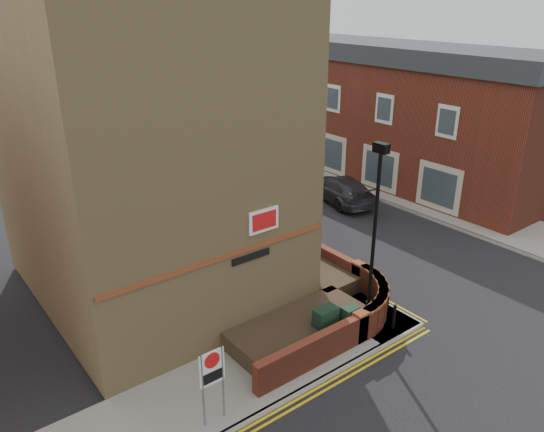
{
  "coord_description": "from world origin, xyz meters",
  "views": [
    {
      "loc": [
        -10.43,
        -9.0,
        10.49
      ],
      "look_at": [
        -0.38,
        4.0,
        3.64
      ],
      "focal_mm": 35.0,
      "sensor_mm": 36.0,
      "label": 1
    }
  ],
  "objects": [
    {
      "name": "tree_far",
      "position": [
        2.0,
        30.05,
        4.91
      ],
      "size": [
        3.81,
        3.81,
        7.0
      ],
      "color": "#382B1E",
      "rests_on": "pavement_main"
    },
    {
      "name": "utility_cabinet_small",
      "position": [
        0.5,
        1.0,
        0.67
      ],
      "size": [
        0.55,
        0.4,
        1.1
      ],
      "primitive_type": "cube",
      "color": "black",
      "rests_on": "pavement_corner"
    },
    {
      "name": "tree_near",
      "position": [
        2.0,
        14.05,
        4.7
      ],
      "size": [
        3.64,
        3.65,
        6.7
      ],
      "color": "#382B1E",
      "rests_on": "pavement_main"
    },
    {
      "name": "far_terrace",
      "position": [
        14.5,
        17.0,
        4.04
      ],
      "size": [
        5.4,
        30.4,
        8.0
      ],
      "color": "maroon",
      "rests_on": "ground"
    },
    {
      "name": "kerb_side",
      "position": [
        -3.5,
        0.0,
        0.06
      ],
      "size": [
        13.0,
        0.15,
        0.12
      ],
      "primitive_type": "cube",
      "color": "gray",
      "rests_on": "ground"
    },
    {
      "name": "garden_wall",
      "position": [
        0.0,
        2.5,
        0.0
      ],
      "size": [
        6.8,
        6.0,
        1.2
      ],
      "primitive_type": null,
      "color": "maroon",
      "rests_on": "ground"
    },
    {
      "name": "grey_car_far",
      "position": [
        9.21,
        10.3,
        0.71
      ],
      "size": [
        3.06,
        5.24,
        1.43
      ],
      "primitive_type": "imported",
      "rotation": [
        0.0,
        0.0,
        2.91
      ],
      "color": "#2E2D32",
      "rests_on": "ground"
    },
    {
      "name": "kerb_main_far",
      "position": [
        11.0,
        13.0,
        0.06
      ],
      "size": [
        0.15,
        40.0,
        0.12
      ],
      "primitive_type": "cube",
      "color": "gray",
      "rests_on": "ground"
    },
    {
      "name": "lamppost",
      "position": [
        1.6,
        1.2,
        3.34
      ],
      "size": [
        0.25,
        0.5,
        6.3
      ],
      "color": "black",
      "rests_on": "pavement_corner"
    },
    {
      "name": "pavement_corner",
      "position": [
        -3.5,
        1.5,
        0.06
      ],
      "size": [
        13.0,
        3.0,
        0.12
      ],
      "primitive_type": "cube",
      "color": "gray",
      "rests_on": "ground"
    },
    {
      "name": "ground",
      "position": [
        0.0,
        0.0,
        0.0
      ],
      "size": [
        120.0,
        120.0,
        0.0
      ],
      "primitive_type": "plane",
      "color": "black",
      "rests_on": "ground"
    },
    {
      "name": "tree_mid",
      "position": [
        2.0,
        22.05,
        5.2
      ],
      "size": [
        4.03,
        4.03,
        7.42
      ],
      "color": "#382B1E",
      "rests_on": "pavement_main"
    },
    {
      "name": "red_car_main",
      "position": [
        3.6,
        18.36,
        0.71
      ],
      "size": [
        3.04,
        5.41,
        1.43
      ],
      "primitive_type": "imported",
      "rotation": [
        0.0,
        0.0,
        0.13
      ],
      "color": "maroon",
      "rests_on": "ground"
    },
    {
      "name": "utility_cabinet_large",
      "position": [
        -0.3,
        1.3,
        0.72
      ],
      "size": [
        0.8,
        0.45,
        1.2
      ],
      "primitive_type": "cube",
      "color": "black",
      "rests_on": "pavement_corner"
    },
    {
      "name": "zone_sign",
      "position": [
        -5.0,
        0.5,
        1.64
      ],
      "size": [
        0.72,
        0.07,
        2.2
      ],
      "color": "slate",
      "rests_on": "pavement_corner"
    },
    {
      "name": "silver_car_far",
      "position": [
        10.04,
        18.49,
        0.67
      ],
      "size": [
        2.65,
        4.19,
        1.33
      ],
      "primitive_type": "imported",
      "rotation": [
        0.0,
        0.0,
        3.44
      ],
      "color": "#B4B5BC",
      "rests_on": "ground"
    },
    {
      "name": "yellow_lines_main",
      "position": [
        3.25,
        16.0,
        0.01
      ],
      "size": [
        0.28,
        32.0,
        0.01
      ],
      "primitive_type": "cube",
      "color": "gold",
      "rests_on": "ground"
    },
    {
      "name": "bollard_far",
      "position": [
        2.6,
        1.2,
        0.57
      ],
      "size": [
        0.11,
        0.11,
        0.9
      ],
      "primitive_type": "cylinder",
      "color": "black",
      "rests_on": "pavement_corner"
    },
    {
      "name": "traffic_light_assembly",
      "position": [
        2.4,
        25.0,
        2.78
      ],
      "size": [
        0.2,
        0.16,
        4.2
      ],
      "color": "black",
      "rests_on": "pavement_main"
    },
    {
      "name": "pavement_main",
      "position": [
        2.0,
        16.0,
        0.06
      ],
      "size": [
        2.0,
        32.0,
        0.12
      ],
      "primitive_type": "cube",
      "color": "gray",
      "rests_on": "ground"
    },
    {
      "name": "kerb_main_near",
      "position": [
        3.0,
        16.0,
        0.06
      ],
      "size": [
        0.15,
        32.0,
        0.12
      ],
      "primitive_type": "cube",
      "color": "gray",
      "rests_on": "ground"
    },
    {
      "name": "pavement_far",
      "position": [
        13.0,
        13.0,
        0.06
      ],
      "size": [
        4.0,
        40.0,
        0.12
      ],
      "primitive_type": "cube",
      "color": "gray",
      "rests_on": "ground"
    },
    {
      "name": "bollard_near",
      "position": [
        2.0,
        0.4,
        0.57
      ],
      "size": [
        0.11,
        0.11,
        0.9
      ],
      "primitive_type": "cylinder",
      "color": "black",
      "rests_on": "pavement_corner"
    },
    {
      "name": "corner_building",
      "position": [
        -2.84,
        8.0,
        6.23
      ],
      "size": [
        8.95,
        10.4,
        13.6
      ],
      "color": "#A38B57",
      "rests_on": "ground"
    },
    {
      "name": "silver_car_near",
      "position": [
        3.6,
        13.21,
        0.74
      ],
      "size": [
        3.08,
        4.74,
        1.48
      ],
      "primitive_type": "imported",
      "rotation": [
        0.0,
        0.0,
        -0.37
      ],
      "color": "#999CA0",
      "rests_on": "ground"
    },
    {
      "name": "far_terrace_cream",
      "position": [
        14.5,
        38.0,
        4.05
      ],
      "size": [
        5.4,
        12.4,
        8.0
      ],
      "color": "beige",
      "rests_on": "ground"
    },
    {
      "name": "yellow_lines_side",
      "position": [
        -3.5,
        -0.25,
        0.01
      ],
      "size": [
        13.0,
        0.28,
        0.01
      ],
      "primitive_type": "cube",
      "color": "gold",
      "rests_on": "ground"
    }
  ]
}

